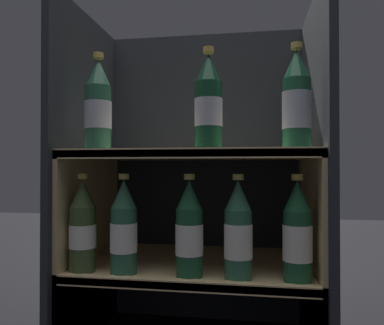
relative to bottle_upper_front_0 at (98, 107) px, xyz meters
The scene contains 13 objects.
fridge_back_wall 0.47m from the bottle_upper_front_0, 58.69° to the left, with size 0.69×0.02×0.97m, color #23262B.
fridge_side_left 0.26m from the bottle_upper_front_0, 124.00° to the left, with size 0.02×0.46×0.97m, color #23262B.
fridge_side_right 0.61m from the bottle_upper_front_0, 15.57° to the left, with size 0.02×0.46×0.97m, color #23262B.
shelf_lower 0.54m from the bottle_upper_front_0, 32.67° to the left, with size 0.65×0.42×0.25m.
shelf_upper 0.38m from the bottle_upper_front_0, 33.20° to the left, with size 0.65×0.42×0.56m.
bottle_upper_front_0 is the anchor object (origin of this frame).
bottle_upper_front_1 0.28m from the bottle_upper_front_0, ahead, with size 0.07×0.07×0.25m.
bottle_upper_front_2 0.49m from the bottle_upper_front_0, ahead, with size 0.07×0.07×0.25m.
bottle_lower_front_0 0.31m from the bottle_upper_front_0, behind, with size 0.07×0.07×0.25m.
bottle_lower_front_1 0.32m from the bottle_upper_front_0, ahead, with size 0.07×0.07×0.25m.
bottle_lower_front_2 0.39m from the bottle_upper_front_0, ahead, with size 0.07×0.07×0.25m.
bottle_lower_front_3 0.47m from the bottle_upper_front_0, ahead, with size 0.07×0.07×0.25m.
bottle_lower_front_4 0.58m from the bottle_upper_front_0, ahead, with size 0.07×0.07×0.25m.
Camera 1 is at (0.16, -0.85, 0.51)m, focal length 35.00 mm.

